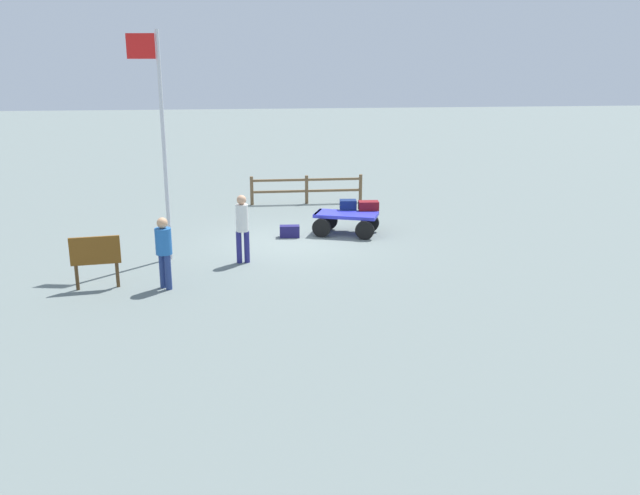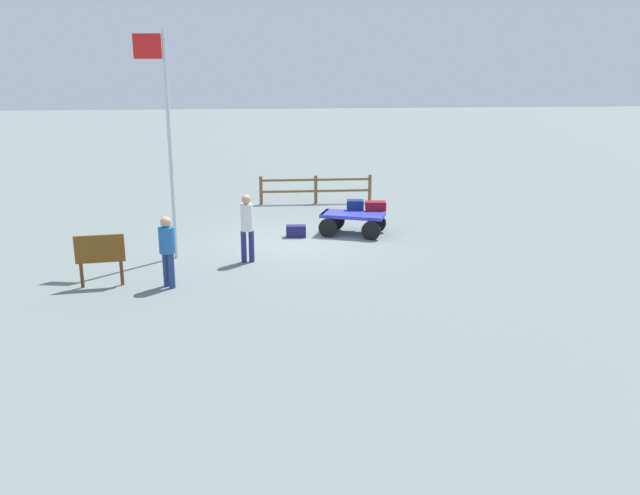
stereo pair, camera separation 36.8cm
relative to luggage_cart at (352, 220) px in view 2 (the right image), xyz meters
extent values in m
plane|color=slate|center=(1.55, 0.65, -0.46)|extent=(120.00, 120.00, 0.00)
cube|color=#2F33CA|center=(-0.02, 0.01, 0.15)|extent=(2.06, 1.52, 0.10)
cube|color=#2F33CA|center=(0.80, -0.31, 0.15)|extent=(0.39, 0.84, 0.10)
cylinder|color=black|center=(0.76, 0.22, -0.18)|extent=(0.56, 0.31, 0.56)
cylinder|color=black|center=(0.42, -0.67, -0.18)|extent=(0.56, 0.31, 0.56)
cylinder|color=black|center=(-0.45, 0.69, -0.18)|extent=(0.56, 0.31, 0.56)
cylinder|color=black|center=(-0.79, -0.21, -0.18)|extent=(0.56, 0.31, 0.56)
cube|color=#12214F|center=(-0.16, -0.51, 0.35)|extent=(0.54, 0.43, 0.29)
cube|color=maroon|center=(-0.77, -0.34, 0.34)|extent=(0.64, 0.44, 0.27)
cube|color=#1C1854|center=(1.70, 0.11, -0.28)|extent=(0.61, 0.34, 0.35)
cylinder|color=navy|center=(3.02, 2.55, -0.04)|extent=(0.14, 0.14, 0.83)
cylinder|color=navy|center=(3.22, 2.56, -0.04)|extent=(0.14, 0.14, 0.83)
cylinder|color=silver|center=(3.12, 2.55, 0.73)|extent=(0.33, 0.33, 0.70)
sphere|color=tan|center=(3.12, 2.55, 1.19)|extent=(0.24, 0.24, 0.24)
cylinder|color=navy|center=(4.85, 4.45, -0.05)|extent=(0.14, 0.14, 0.82)
cylinder|color=navy|center=(4.99, 4.31, -0.05)|extent=(0.14, 0.14, 0.82)
cylinder|color=#225FAB|center=(4.92, 4.38, 0.66)|extent=(0.52, 0.52, 0.60)
sphere|color=tan|center=(4.92, 4.38, 1.08)|extent=(0.25, 0.25, 0.25)
cylinder|color=silver|center=(5.01, 1.94, 2.43)|extent=(0.10, 0.10, 5.77)
cube|color=red|center=(5.42, 1.94, 4.92)|extent=(0.70, 0.18, 0.60)
cylinder|color=#4C3319|center=(6.03, 4.11, -0.17)|extent=(0.08, 0.08, 0.57)
cylinder|color=#4C3319|center=(6.90, 4.21, -0.17)|extent=(0.08, 0.08, 0.57)
cube|color=brown|center=(6.46, 4.16, 0.44)|extent=(1.10, 0.18, 0.65)
cylinder|color=brown|center=(-1.38, -4.68, 0.07)|extent=(0.12, 0.12, 1.04)
cylinder|color=brown|center=(0.63, -4.71, 0.07)|extent=(0.12, 0.12, 1.04)
cylinder|color=brown|center=(2.63, -4.74, 0.07)|extent=(0.12, 0.12, 1.04)
cube|color=brown|center=(0.63, -4.71, 0.43)|extent=(4.01, 0.14, 0.08)
cube|color=brown|center=(0.63, -4.71, 0.01)|extent=(4.01, 0.14, 0.08)
camera|label=1|loc=(3.37, 19.07, 4.48)|focal=37.18mm
camera|label=2|loc=(3.00, 19.11, 4.48)|focal=37.18mm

